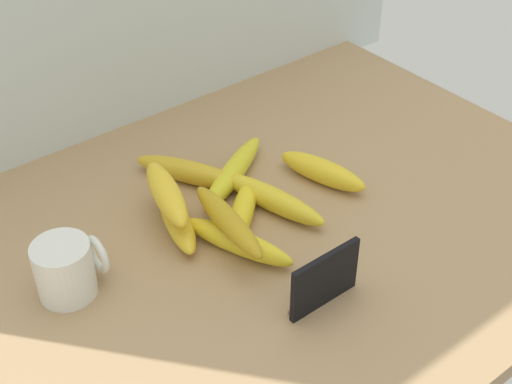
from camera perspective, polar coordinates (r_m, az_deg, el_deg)
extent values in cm
cube|color=tan|center=(107.34, 0.20, -3.87)|extent=(110.00, 76.00, 3.00)
cube|color=black|center=(93.65, 5.45, -6.90)|extent=(11.00, 0.80, 8.40)
cube|color=#885E45|center=(96.80, 5.00, -8.29)|extent=(9.90, 1.20, 0.60)
cylinder|color=white|center=(98.02, -14.90, -5.96)|extent=(7.76, 7.76, 8.07)
torus|color=white|center=(99.27, -12.40, -4.82)|extent=(1.00, 5.52, 5.52)
ellipsoid|color=yellow|center=(115.68, 5.26, 1.65)|extent=(7.96, 16.01, 3.94)
ellipsoid|color=yellow|center=(106.70, -6.31, -2.05)|extent=(8.84, 16.81, 3.80)
ellipsoid|color=yellow|center=(109.71, 1.27, -0.54)|extent=(8.04, 19.48, 3.69)
ellipsoid|color=yellow|center=(102.33, -1.49, -3.94)|extent=(9.70, 18.02, 3.49)
ellipsoid|color=yellow|center=(107.52, -1.14, -1.58)|extent=(14.63, 13.64, 3.33)
ellipsoid|color=yellow|center=(115.39, -1.82, 1.57)|extent=(19.88, 13.43, 3.50)
ellipsoid|color=gold|center=(115.60, -5.15, 1.55)|extent=(12.86, 18.82, 3.69)
ellipsoid|color=yellow|center=(105.03, -7.07, -0.13)|extent=(8.08, 16.30, 3.98)
ellipsoid|color=gold|center=(100.27, -2.05, -2.43)|extent=(5.44, 18.01, 3.28)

